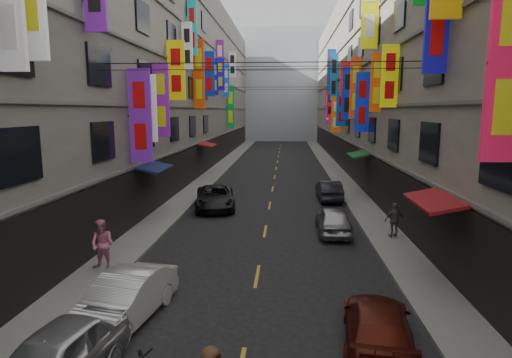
# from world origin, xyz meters

# --- Properties ---
(sidewalk_left) EXTENTS (2.00, 90.00, 0.12)m
(sidewalk_left) POSITION_xyz_m (-6.00, 42.00, 0.06)
(sidewalk_left) COLOR slate
(sidewalk_left) RESTS_ON ground
(sidewalk_right) EXTENTS (2.00, 90.00, 0.12)m
(sidewalk_right) POSITION_xyz_m (6.00, 42.00, 0.06)
(sidewalk_right) COLOR slate
(sidewalk_right) RESTS_ON ground
(building_row_left) EXTENTS (10.14, 90.00, 19.00)m
(building_row_left) POSITION_xyz_m (-11.99, 42.00, 9.49)
(building_row_left) COLOR gray
(building_row_left) RESTS_ON ground
(building_row_right) EXTENTS (10.14, 90.00, 19.00)m
(building_row_right) POSITION_xyz_m (11.99, 42.00, 9.49)
(building_row_right) COLOR gray
(building_row_right) RESTS_ON ground
(haze_block) EXTENTS (18.00, 8.00, 22.00)m
(haze_block) POSITION_xyz_m (0.00, 92.00, 11.00)
(haze_block) COLOR #ABB1BE
(haze_block) RESTS_ON ground
(shop_signage) EXTENTS (14.00, 55.00, 11.67)m
(shop_signage) POSITION_xyz_m (-0.05, 35.01, 9.12)
(shop_signage) COLOR #0F24B7
(shop_signage) RESTS_ON ground
(street_awnings) EXTENTS (13.99, 35.20, 0.41)m
(street_awnings) POSITION_xyz_m (-1.26, 26.00, 3.00)
(street_awnings) COLOR #134918
(street_awnings) RESTS_ON ground
(overhead_cables) EXTENTS (14.00, 38.04, 1.24)m
(overhead_cables) POSITION_xyz_m (0.00, 30.00, 8.80)
(overhead_cables) COLOR black
(overhead_cables) RESTS_ON ground
(lane_markings) EXTENTS (0.12, 80.20, 0.01)m
(lane_markings) POSITION_xyz_m (0.00, 39.00, 0.00)
(lane_markings) COLOR gold
(lane_markings) RESTS_ON ground
(scooter_far_right) EXTENTS (0.54, 1.80, 1.14)m
(scooter_far_right) POSITION_xyz_m (3.46, 25.06, 0.44)
(scooter_far_right) COLOR black
(scooter_far_right) RESTS_ON ground
(car_left_mid) EXTENTS (2.20, 4.54, 1.43)m
(car_left_mid) POSITION_xyz_m (-3.62, 14.23, 0.72)
(car_left_mid) COLOR silver
(car_left_mid) RESTS_ON ground
(car_left_far) EXTENTS (3.18, 5.44, 1.42)m
(car_left_far) POSITION_xyz_m (-3.40, 28.89, 0.71)
(car_left_far) COLOR black
(car_left_far) RESTS_ON ground
(car_right_near) EXTENTS (2.30, 4.46, 1.24)m
(car_right_near) POSITION_xyz_m (3.44, 13.31, 0.62)
(car_right_near) COLOR #54170E
(car_right_near) RESTS_ON ground
(car_right_mid) EXTENTS (1.62, 4.02, 1.37)m
(car_right_mid) POSITION_xyz_m (3.44, 23.86, 0.68)
(car_right_mid) COLOR #A5A5A9
(car_right_mid) RESTS_ON ground
(car_right_far) EXTENTS (1.61, 4.22, 1.37)m
(car_right_far) POSITION_xyz_m (4.00, 31.96, 0.69)
(car_right_far) COLOR #24242C
(car_right_far) RESTS_ON ground
(pedestrian_lfar) EXTENTS (1.03, 0.79, 1.93)m
(pedestrian_lfar) POSITION_xyz_m (-5.91, 18.02, 1.08)
(pedestrian_lfar) COLOR pink
(pedestrian_lfar) RESTS_ON sidewalk_left
(pedestrian_rfar) EXTENTS (1.08, 0.77, 1.68)m
(pedestrian_rfar) POSITION_xyz_m (6.24, 23.04, 0.96)
(pedestrian_rfar) COLOR #58585A
(pedestrian_rfar) RESTS_ON sidewalk_right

